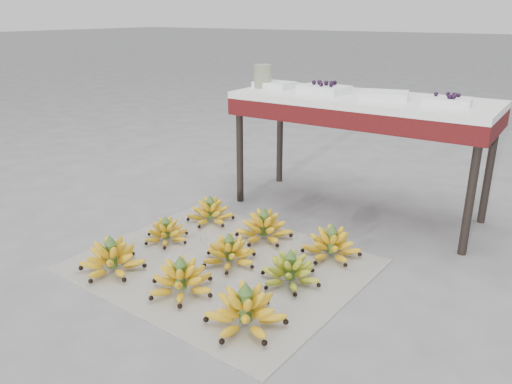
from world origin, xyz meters
The scene contains 17 objects.
ground centered at (0.00, 0.00, 0.00)m, with size 60.00×60.00×0.00m, color slate.
newspaper_mat centered at (-0.10, 0.01, 0.00)m, with size 1.25×1.05×0.01m, color white.
bunch_front_left centered at (-0.48, -0.31, 0.07)m, with size 0.34×0.34×0.18m.
bunch_front_center centered at (-0.09, -0.28, 0.06)m, with size 0.32×0.32×0.17m.
bunch_front_right centered at (0.27, -0.33, 0.07)m, with size 0.33×0.33×0.19m.
bunch_mid_left centered at (-0.49, 0.06, 0.05)m, with size 0.30×0.30×0.14m.
bunch_mid_center centered at (-0.08, 0.04, 0.06)m, with size 0.28×0.28×0.16m.
bunch_mid_right centered at (0.25, 0.04, 0.06)m, with size 0.34×0.34×0.16m.
bunch_back_left centered at (-0.47, 0.39, 0.06)m, with size 0.34×0.34×0.16m.
bunch_back_center centered at (-0.09, 0.36, 0.07)m, with size 0.38×0.38×0.18m.
bunch_back_right centered at (0.29, 0.37, 0.06)m, with size 0.29×0.29×0.17m.
vendor_table centered at (0.15, 1.00, 0.61)m, with size 1.43×0.57×0.69m.
tray_far_left centered at (-0.43, 1.00, 0.71)m, with size 0.24×0.18×0.04m.
tray_left centered at (-0.08, 0.98, 0.71)m, with size 0.29×0.23×0.07m.
tray_right centered at (0.28, 0.97, 0.71)m, with size 0.29×0.24×0.04m.
tray_far_right centered at (0.61, 0.97, 0.71)m, with size 0.24×0.18×0.06m.
glass_jar centered at (-0.49, 0.97, 0.76)m, with size 0.11×0.11×0.14m, color beige.
Camera 1 is at (1.19, -1.65, 1.12)m, focal length 35.00 mm.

